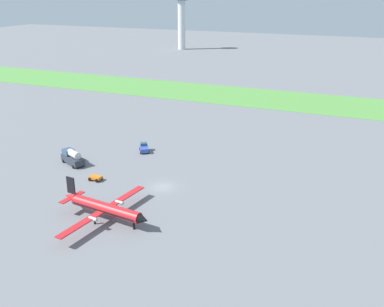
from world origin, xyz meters
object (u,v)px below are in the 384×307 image
fuel_truck_by_runway (72,157)px  control_tower (182,16)px  airplane_foreground_turboprop (104,208)px  baggage_cart_midfield (95,178)px  pushback_tug_near_gate (144,148)px

fuel_truck_by_runway → control_tower: control_tower is taller
airplane_foreground_turboprop → fuel_truck_by_runway: 27.36m
airplane_foreground_turboprop → control_tower: (-75.63, 199.28, 17.13)m
control_tower → baggage_cart_midfield: bearing=-70.8°
airplane_foreground_turboprop → fuel_truck_by_runway: bearing=144.9°
fuel_truck_by_runway → pushback_tug_near_gate: bearing=-104.2°
pushback_tug_near_gate → airplane_foreground_turboprop: bearing=164.5°
fuel_truck_by_runway → control_tower: bearing=-47.7°
airplane_foreground_turboprop → baggage_cart_midfield: (-10.70, 12.92, -1.68)m
pushback_tug_near_gate → baggage_cart_midfield: pushback_tug_near_gate is taller
pushback_tug_near_gate → baggage_cart_midfield: size_ratio=1.65×
baggage_cart_midfield → fuel_truck_by_runway: bearing=-28.6°
pushback_tug_near_gate → control_tower: control_tower is taller
airplane_foreground_turboprop → baggage_cart_midfield: bearing=136.7°
airplane_foreground_turboprop → control_tower: control_tower is taller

